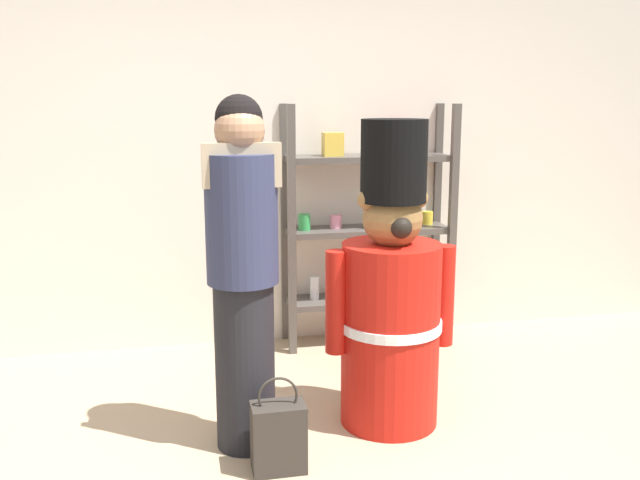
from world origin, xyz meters
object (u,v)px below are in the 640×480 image
at_px(merchandise_shelf, 368,224).
at_px(shopping_bag, 279,436).
at_px(teddy_bear_guard, 391,301).
at_px(person_shopper, 243,269).

xyz_separation_m(merchandise_shelf, shopping_bag, (-0.87, -1.60, -0.66)).
bearing_deg(merchandise_shelf, teddy_bear_guard, -100.60).
xyz_separation_m(merchandise_shelf, teddy_bear_guard, (-0.23, -1.23, -0.17)).
distance_m(teddy_bear_guard, person_shopper, 0.80).
height_order(merchandise_shelf, person_shopper, person_shopper).
height_order(person_shopper, shopping_bag, person_shopper).
bearing_deg(shopping_bag, teddy_bear_guard, 29.81).
relative_size(person_shopper, shopping_bag, 3.74).
relative_size(merchandise_shelf, person_shopper, 0.97).
bearing_deg(person_shopper, merchandise_shelf, 53.26).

